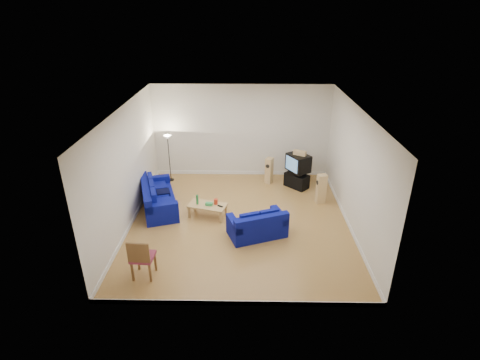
{
  "coord_description": "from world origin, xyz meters",
  "views": [
    {
      "loc": [
        0.16,
        -9.02,
        5.52
      ],
      "look_at": [
        0.0,
        0.4,
        1.1
      ],
      "focal_mm": 28.0,
      "sensor_mm": 36.0,
      "label": 1
    }
  ],
  "objects_px": {
    "coffee_table": "(207,206)",
    "sofa_loveseat": "(258,227)",
    "television": "(298,163)",
    "tv_stand": "(297,180)",
    "sofa_three_seat": "(157,199)"
  },
  "relations": [
    {
      "from": "sofa_loveseat",
      "to": "television",
      "type": "bearing_deg",
      "value": 44.78
    },
    {
      "from": "coffee_table",
      "to": "tv_stand",
      "type": "distance_m",
      "value": 3.41
    },
    {
      "from": "sofa_three_seat",
      "to": "sofa_loveseat",
      "type": "height_order",
      "value": "sofa_three_seat"
    },
    {
      "from": "sofa_loveseat",
      "to": "tv_stand",
      "type": "bearing_deg",
      "value": 44.77
    },
    {
      "from": "coffee_table",
      "to": "television",
      "type": "xyz_separation_m",
      "value": [
        2.79,
        2.02,
        0.52
      ]
    },
    {
      "from": "sofa_loveseat",
      "to": "television",
      "type": "xyz_separation_m",
      "value": [
        1.38,
        2.97,
        0.58
      ]
    },
    {
      "from": "television",
      "to": "coffee_table",
      "type": "bearing_deg",
      "value": -85.72
    },
    {
      "from": "sofa_three_seat",
      "to": "sofa_loveseat",
      "type": "bearing_deg",
      "value": 46.58
    },
    {
      "from": "sofa_loveseat",
      "to": "coffee_table",
      "type": "relative_size",
      "value": 1.41
    },
    {
      "from": "sofa_three_seat",
      "to": "tv_stand",
      "type": "xyz_separation_m",
      "value": [
        4.32,
        1.52,
        -0.06
      ]
    },
    {
      "from": "coffee_table",
      "to": "television",
      "type": "bearing_deg",
      "value": 35.86
    },
    {
      "from": "coffee_table",
      "to": "sofa_loveseat",
      "type": "bearing_deg",
      "value": -34.2
    },
    {
      "from": "sofa_loveseat",
      "to": "television",
      "type": "relative_size",
      "value": 1.84
    },
    {
      "from": "coffee_table",
      "to": "television",
      "type": "relative_size",
      "value": 1.3
    },
    {
      "from": "sofa_three_seat",
      "to": "tv_stand",
      "type": "height_order",
      "value": "sofa_three_seat"
    }
  ]
}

